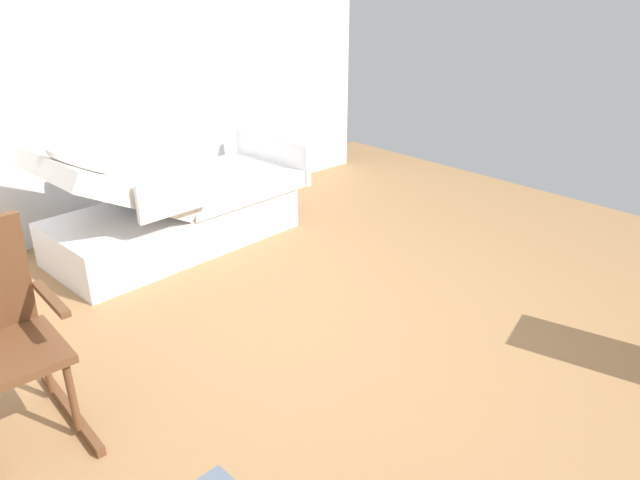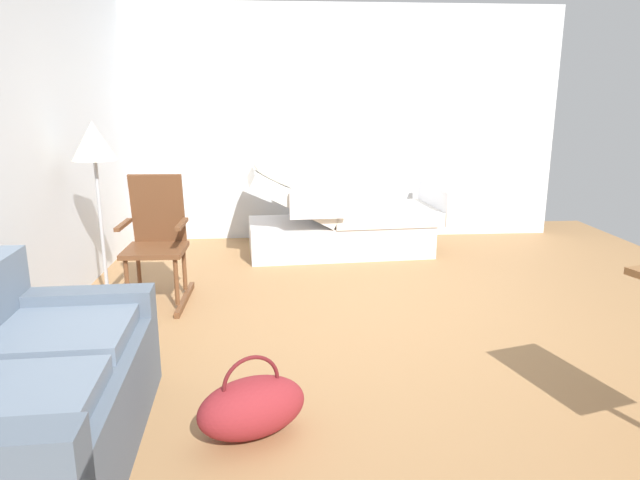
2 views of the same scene
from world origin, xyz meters
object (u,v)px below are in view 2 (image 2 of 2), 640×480
couch (27,403)px  floor_lamp (94,154)px  rocking_chair (157,242)px  hospital_bed (339,225)px  duffel_bag (252,407)px

couch → floor_lamp: bearing=7.3°
couch → rocking_chair: size_ratio=1.56×
couch → rocking_chair: (2.21, -0.14, 0.20)m
hospital_bed → couch: (-3.62, 1.81, 0.00)m
rocking_chair → floor_lamp: bearing=97.4°
couch → rocking_chair: bearing=-3.7°
hospital_bed → rocking_chair: (-1.41, 1.67, 0.20)m
duffel_bag → floor_lamp: bearing=32.6°
floor_lamp → rocking_chair: bearing=-82.6°
rocking_chair → floor_lamp: (-0.05, 0.42, 0.72)m
floor_lamp → duffel_bag: 2.60m
rocking_chair → hospital_bed: bearing=-49.8°
rocking_chair → duffel_bag: 2.25m
hospital_bed → floor_lamp: bearing=125.1°
floor_lamp → duffel_bag: (-2.00, -1.28, -1.07)m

